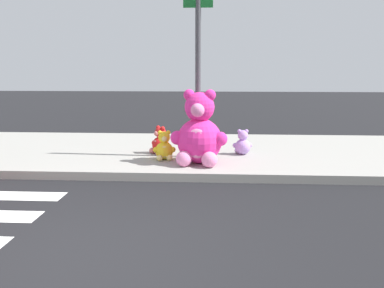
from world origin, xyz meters
TOP-DOWN VIEW (x-y plane):
  - ground_plane at (0.00, 0.00)m, footprint 60.00×60.00m
  - sidewalk at (0.00, 5.20)m, footprint 28.00×4.40m
  - sign_pole at (1.00, 4.40)m, footprint 0.56×0.11m
  - plush_pink_large at (1.05, 3.81)m, footprint 1.05×0.94m
  - plush_yellow at (0.37, 4.10)m, footprint 0.43×0.39m
  - plush_red at (0.20, 4.71)m, footprint 0.41×0.41m
  - plush_lavender at (1.90, 4.71)m, footprint 0.40×0.36m

SIDE VIEW (x-z plane):
  - ground_plane at x=0.00m, z-range 0.00..0.00m
  - sidewalk at x=0.00m, z-range 0.00..0.15m
  - plush_lavender at x=1.90m, z-range 0.10..0.62m
  - plush_yellow at x=0.37m, z-range 0.09..0.66m
  - plush_red at x=0.20m, z-range 0.09..0.66m
  - plush_pink_large at x=1.05m, z-range 0.01..1.38m
  - sign_pole at x=1.00m, z-range 0.25..3.45m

